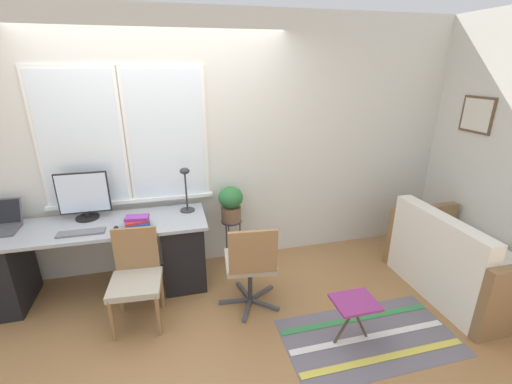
{
  "coord_description": "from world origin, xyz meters",
  "views": [
    {
      "loc": [
        0.05,
        -2.89,
        2.17
      ],
      "look_at": [
        0.82,
        0.16,
        1.0
      ],
      "focal_mm": 24.0,
      "sensor_mm": 36.0,
      "label": 1
    }
  ],
  "objects_px": {
    "book_stack": "(137,221)",
    "monitor": "(84,196)",
    "desk_chair_wooden": "(136,276)",
    "office_chair_swivel": "(251,263)",
    "mouse": "(116,228)",
    "desk_lamp": "(186,184)",
    "plant_stand": "(232,227)",
    "potted_plant": "(231,202)",
    "laptop": "(2,224)",
    "keyboard": "(81,233)",
    "couch_loveseat": "(459,265)",
    "folding_stool": "(355,306)"
  },
  "relations": [
    {
      "from": "desk_lamp",
      "to": "mouse",
      "type": "bearing_deg",
      "value": -156.08
    },
    {
      "from": "desk_lamp",
      "to": "keyboard",
      "type": "bearing_deg",
      "value": -163.22
    },
    {
      "from": "mouse",
      "to": "potted_plant",
      "type": "height_order",
      "value": "potted_plant"
    },
    {
      "from": "keyboard",
      "to": "desk_chair_wooden",
      "type": "xyz_separation_m",
      "value": [
        0.46,
        -0.34,
        -0.31
      ]
    },
    {
      "from": "couch_loveseat",
      "to": "plant_stand",
      "type": "xyz_separation_m",
      "value": [
        -2.11,
        1.03,
        0.19
      ]
    },
    {
      "from": "desk_lamp",
      "to": "folding_stool",
      "type": "distance_m",
      "value": 1.94
    },
    {
      "from": "keyboard",
      "to": "desk_chair_wooden",
      "type": "height_order",
      "value": "desk_chair_wooden"
    },
    {
      "from": "keyboard",
      "to": "mouse",
      "type": "xyz_separation_m",
      "value": [
        0.3,
        -0.01,
        0.01
      ]
    },
    {
      "from": "laptop",
      "to": "monitor",
      "type": "distance_m",
      "value": 0.73
    },
    {
      "from": "book_stack",
      "to": "potted_plant",
      "type": "relative_size",
      "value": 0.62
    },
    {
      "from": "folding_stool",
      "to": "office_chair_swivel",
      "type": "bearing_deg",
      "value": 138.38
    },
    {
      "from": "keyboard",
      "to": "desk_lamp",
      "type": "height_order",
      "value": "desk_lamp"
    },
    {
      "from": "office_chair_swivel",
      "to": "plant_stand",
      "type": "bearing_deg",
      "value": -81.02
    },
    {
      "from": "folding_stool",
      "to": "mouse",
      "type": "bearing_deg",
      "value": 150.65
    },
    {
      "from": "potted_plant",
      "to": "laptop",
      "type": "bearing_deg",
      "value": -178.19
    },
    {
      "from": "desk_lamp",
      "to": "couch_loveseat",
      "type": "bearing_deg",
      "value": -21.05
    },
    {
      "from": "mouse",
      "to": "desk_lamp",
      "type": "distance_m",
      "value": 0.78
    },
    {
      "from": "couch_loveseat",
      "to": "keyboard",
      "type": "bearing_deg",
      "value": 78.8
    },
    {
      "from": "desk_lamp",
      "to": "desk_chair_wooden",
      "type": "distance_m",
      "value": 1.0
    },
    {
      "from": "desk_chair_wooden",
      "to": "office_chair_swivel",
      "type": "height_order",
      "value": "office_chair_swivel"
    },
    {
      "from": "monitor",
      "to": "office_chair_swivel",
      "type": "relative_size",
      "value": 0.54
    },
    {
      "from": "keyboard",
      "to": "book_stack",
      "type": "distance_m",
      "value": 0.49
    },
    {
      "from": "laptop",
      "to": "couch_loveseat",
      "type": "height_order",
      "value": "laptop"
    },
    {
      "from": "laptop",
      "to": "monitor",
      "type": "bearing_deg",
      "value": 6.07
    },
    {
      "from": "monitor",
      "to": "office_chair_swivel",
      "type": "height_order",
      "value": "monitor"
    },
    {
      "from": "desk_lamp",
      "to": "book_stack",
      "type": "xyz_separation_m",
      "value": [
        -0.48,
        -0.25,
        -0.25
      ]
    },
    {
      "from": "desk_lamp",
      "to": "potted_plant",
      "type": "xyz_separation_m",
      "value": [
        0.47,
        0.04,
        -0.27
      ]
    },
    {
      "from": "keyboard",
      "to": "book_stack",
      "type": "height_order",
      "value": "book_stack"
    },
    {
      "from": "laptop",
      "to": "keyboard",
      "type": "relative_size",
      "value": 0.84
    },
    {
      "from": "couch_loveseat",
      "to": "office_chair_swivel",
      "type": "bearing_deg",
      "value": 82.62
    },
    {
      "from": "monitor",
      "to": "folding_stool",
      "type": "height_order",
      "value": "monitor"
    },
    {
      "from": "plant_stand",
      "to": "potted_plant",
      "type": "xyz_separation_m",
      "value": [
        0.0,
        -0.0,
        0.29
      ]
    },
    {
      "from": "book_stack",
      "to": "monitor",
      "type": "bearing_deg",
      "value": 148.77
    },
    {
      "from": "laptop",
      "to": "keyboard",
      "type": "xyz_separation_m",
      "value": [
        0.72,
        -0.27,
        -0.05
      ]
    },
    {
      "from": "book_stack",
      "to": "couch_loveseat",
      "type": "height_order",
      "value": "couch_loveseat"
    },
    {
      "from": "monitor",
      "to": "couch_loveseat",
      "type": "bearing_deg",
      "value": -16.38
    },
    {
      "from": "folding_stool",
      "to": "potted_plant",
      "type": "bearing_deg",
      "value": 118.14
    },
    {
      "from": "mouse",
      "to": "potted_plant",
      "type": "xyz_separation_m",
      "value": [
        1.13,
        0.34,
        0.01
      ]
    },
    {
      "from": "laptop",
      "to": "mouse",
      "type": "bearing_deg",
      "value": -14.97
    },
    {
      "from": "monitor",
      "to": "keyboard",
      "type": "xyz_separation_m",
      "value": [
        0.01,
        -0.34,
        -0.22
      ]
    },
    {
      "from": "laptop",
      "to": "desk_chair_wooden",
      "type": "bearing_deg",
      "value": -27.32
    },
    {
      "from": "desk_lamp",
      "to": "desk_chair_wooden",
      "type": "relative_size",
      "value": 0.56
    },
    {
      "from": "book_stack",
      "to": "folding_stool",
      "type": "distance_m",
      "value": 2.07
    },
    {
      "from": "monitor",
      "to": "office_chair_swivel",
      "type": "bearing_deg",
      "value": -27.68
    },
    {
      "from": "office_chair_swivel",
      "to": "couch_loveseat",
      "type": "distance_m",
      "value": 2.1
    },
    {
      "from": "desk_chair_wooden",
      "to": "mouse",
      "type": "bearing_deg",
      "value": 119.78
    },
    {
      "from": "monitor",
      "to": "mouse",
      "type": "bearing_deg",
      "value": -48.68
    },
    {
      "from": "laptop",
      "to": "couch_loveseat",
      "type": "distance_m",
      "value": 4.39
    },
    {
      "from": "monitor",
      "to": "mouse",
      "type": "relative_size",
      "value": 6.42
    },
    {
      "from": "desk_chair_wooden",
      "to": "office_chair_swivel",
      "type": "distance_m",
      "value": 1.01
    }
  ]
}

